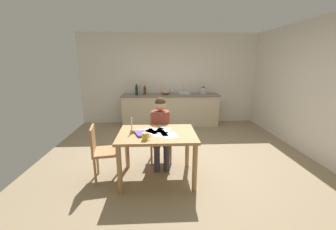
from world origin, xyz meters
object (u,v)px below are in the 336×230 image
object	(u,v)px
chair_at_table	(160,134)
stovetop_kettle	(203,91)
book_magazine	(141,134)
sink_unit	(184,93)
person_seated	(161,127)
coffee_mug	(145,136)
bottle_oil	(137,90)
wine_glass_by_kettle	(168,90)
chair_side_empty	(102,150)
candlestick	(132,129)
dining_table	(157,140)
mixing_bowl	(166,92)
wine_glass_near_sink	(172,90)
bottle_vinegar	(141,90)
bottle_wine_red	(145,90)

from	to	relation	value
chair_at_table	stovetop_kettle	distance (m)	2.64
book_magazine	sink_unit	xyz separation A→B (m)	(1.01, 3.01, 0.16)
person_seated	coffee_mug	size ratio (longest dim) A/B	9.69
bottle_oil	wine_glass_by_kettle	distance (m)	0.91
chair_at_table	wine_glass_by_kettle	world-z (taller)	wine_glass_by_kettle
chair_side_empty	sink_unit	world-z (taller)	sink_unit
person_seated	candlestick	bearing A→B (deg)	-130.25
dining_table	mixing_bowl	bearing A→B (deg)	85.29
wine_glass_near_sink	wine_glass_by_kettle	distance (m)	0.11
book_magazine	chair_at_table	bearing A→B (deg)	49.45
bottle_oil	chair_at_table	bearing A→B (deg)	-74.08
coffee_mug	stovetop_kettle	xyz separation A→B (m)	(1.48, 3.22, 0.20)
stovetop_kettle	candlestick	bearing A→B (deg)	-120.11
chair_at_table	chair_side_empty	world-z (taller)	chair_at_table
chair_side_empty	candlestick	xyz separation A→B (m)	(0.46, -0.02, 0.34)
dining_table	bottle_oil	distance (m)	2.93
person_seated	bottle_vinegar	bearing A→B (deg)	102.38
person_seated	sink_unit	world-z (taller)	person_seated
mixing_bowl	bottle_wine_red	bearing A→B (deg)	178.26
wine_glass_by_kettle	chair_at_table	bearing A→B (deg)	-96.20
coffee_mug	bottle_vinegar	size ratio (longest dim) A/B	0.43
candlestick	bottle_vinegar	bearing A→B (deg)	91.66
candlestick	person_seated	bearing A→B (deg)	49.75
bottle_oil	stovetop_kettle	bearing A→B (deg)	2.59
chair_side_empty	sink_unit	distance (m)	3.36
dining_table	bottle_vinegar	distance (m)	2.96
bottle_vinegar	sink_unit	bearing A→B (deg)	1.70
stovetop_kettle	person_seated	bearing A→B (deg)	-117.59
bottle_wine_red	wine_glass_near_sink	world-z (taller)	bottle_wine_red
coffee_mug	candlestick	xyz separation A→B (m)	(-0.22, 0.29, 0.01)
bottle_wine_red	dining_table	bearing A→B (deg)	-83.43
coffee_mug	candlestick	size ratio (longest dim) A/B	0.52
chair_at_table	stovetop_kettle	size ratio (longest dim) A/B	4.00
dining_table	mixing_bowl	xyz separation A→B (m)	(0.24, 2.97, 0.33)
candlestick	chair_side_empty	bearing A→B (deg)	177.96
book_magazine	wine_glass_by_kettle	bearing A→B (deg)	60.61
chair_side_empty	bottle_vinegar	bearing A→B (deg)	82.48
bottle_wine_red	person_seated	bearing A→B (deg)	-80.64
book_magazine	stovetop_kettle	xyz separation A→B (m)	(1.55, 3.01, 0.23)
bottle_wine_red	chair_at_table	bearing A→B (deg)	-80.14
dining_table	stovetop_kettle	bearing A→B (deg)	65.78
chair_side_empty	bottle_vinegar	distance (m)	2.95
person_seated	wine_glass_by_kettle	distance (m)	2.59
sink_unit	bottle_wine_red	bearing A→B (deg)	177.48
chair_at_table	person_seated	distance (m)	0.24
chair_side_empty	wine_glass_near_sink	size ratio (longest dim) A/B	5.57
sink_unit	wine_glass_near_sink	bearing A→B (deg)	157.35
chair_side_empty	book_magazine	bearing A→B (deg)	-9.38
chair_at_table	bottle_wine_red	bearing A→B (deg)	99.86
bottle_oil	bottle_vinegar	xyz separation A→B (m)	(0.10, 0.05, -0.01)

